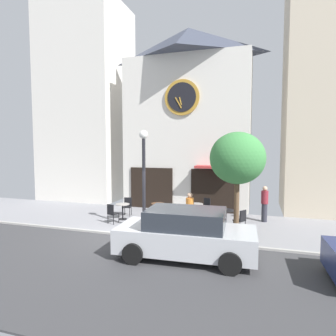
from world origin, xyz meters
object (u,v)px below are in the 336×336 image
object	(u,v)px
cafe_table_near_curb	(226,215)
cafe_chair_by_entrance	(206,215)
cafe_chair_curbside	(112,212)
cafe_table_center_left	(196,209)
cafe_table_near_door	(123,209)
street_lamp	(144,180)
cafe_chair_left_end	(128,205)
pedestrian_maroon	(265,203)
street_tree	(237,159)
parked_car_silver	(186,234)
pedestrian_orange	(190,212)
cafe_table_center_right	(158,208)
cafe_chair_right_end	(206,206)
cafe_chair_under_awning	(241,219)

from	to	relation	value
cafe_table_near_curb	cafe_chair_by_entrance	distance (m)	0.87
cafe_chair_curbside	cafe_table_center_left	bearing A→B (deg)	29.92
cafe_table_near_door	cafe_table_center_left	bearing A→B (deg)	18.94
cafe_table_near_curb	street_lamp	bearing A→B (deg)	-155.35
cafe_chair_left_end	pedestrian_maroon	distance (m)	6.68
cafe_table_center_left	cafe_chair_curbside	size ratio (longest dim) A/B	0.83
street_tree	parked_car_silver	world-z (taller)	street_tree
cafe_chair_curbside	pedestrian_orange	size ratio (longest dim) A/B	0.54
cafe_table_center_right	cafe_table_center_left	bearing A→B (deg)	17.07
cafe_chair_right_end	cafe_chair_under_awning	size ratio (longest dim) A/B	1.00
cafe_table_center_left	cafe_table_center_right	bearing A→B (deg)	-162.93
cafe_chair_under_awning	cafe_table_center_right	bearing A→B (deg)	166.79
cafe_table_center_left	cafe_chair_curbside	world-z (taller)	cafe_chair_curbside
street_tree	cafe_table_near_curb	xyz separation A→B (m)	(-0.53, 1.28, -2.49)
cafe_table_near_door	cafe_chair_right_end	xyz separation A→B (m)	(3.71, 1.89, 0.01)
cafe_chair_left_end	cafe_chair_curbside	world-z (taller)	same
cafe_table_center_right	cafe_chair_curbside	distance (m)	2.24
street_lamp	cafe_table_center_right	distance (m)	2.54
cafe_chair_by_entrance	cafe_table_center_left	bearing A→B (deg)	118.04
pedestrian_orange	pedestrian_maroon	size ratio (longest dim) A/B	1.00
pedestrian_maroon	cafe_chair_curbside	bearing A→B (deg)	-159.69
pedestrian_orange	cafe_table_center_left	bearing A→B (deg)	95.25
cafe_table_center_left	cafe_chair_right_end	xyz separation A→B (m)	(0.34, 0.73, 0.03)
cafe_table_center_right	cafe_chair_curbside	bearing A→B (deg)	-139.46
cafe_chair_by_entrance	pedestrian_maroon	xyz separation A→B (m)	(2.46, 1.69, 0.33)
street_tree	cafe_chair_right_end	xyz separation A→B (m)	(-1.70, 3.06, -2.52)
cafe_table_center_left	cafe_chair_under_awning	size ratio (longest dim) A/B	0.83
cafe_chair_right_end	cafe_chair_left_end	bearing A→B (deg)	-164.54
street_tree	pedestrian_orange	world-z (taller)	street_tree
street_tree	cafe_table_center_left	size ratio (longest dim) A/B	5.46
cafe_chair_under_awning	parked_car_silver	size ratio (longest dim) A/B	0.21
cafe_table_center_left	cafe_chair_right_end	world-z (taller)	cafe_chair_right_end
street_lamp	cafe_chair_by_entrance	bearing A→B (deg)	28.30
cafe_chair_by_entrance	street_lamp	bearing A→B (deg)	-151.70
pedestrian_maroon	street_tree	bearing A→B (deg)	-111.44
cafe_table_near_door	cafe_table_center_left	world-z (taller)	cafe_table_near_door
cafe_table_near_curb	pedestrian_orange	world-z (taller)	pedestrian_orange
cafe_table_center_left	cafe_table_near_curb	distance (m)	1.84
street_tree	cafe_table_center_left	world-z (taller)	street_tree
cafe_table_center_left	cafe_chair_under_awning	world-z (taller)	cafe_chair_under_awning
street_tree	cafe_chair_curbside	xyz separation A→B (m)	(-5.52, 0.33, -2.52)
street_tree	cafe_table_center_left	bearing A→B (deg)	131.18
cafe_chair_right_end	pedestrian_orange	bearing A→B (deg)	-92.18
cafe_chair_right_end	cafe_table_near_curb	bearing A→B (deg)	-56.61
street_tree	pedestrian_maroon	world-z (taller)	street_tree
cafe_table_center_left	cafe_chair_by_entrance	distance (m)	1.42
street_lamp	cafe_table_center_left	distance (m)	3.45
parked_car_silver	cafe_table_center_left	bearing A→B (deg)	97.74
cafe_chair_by_entrance	cafe_table_near_door	bearing A→B (deg)	178.67
street_tree	cafe_chair_by_entrance	xyz separation A→B (m)	(-1.37, 1.08, -2.52)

